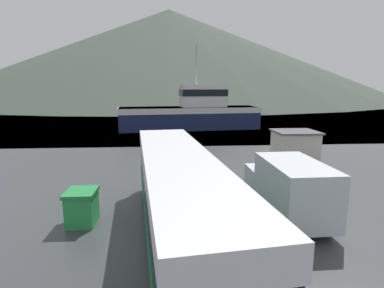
% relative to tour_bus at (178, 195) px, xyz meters
% --- Properties ---
extents(water_surface, '(240.00, 240.00, 0.00)m').
position_rel_tour_bus_xyz_m(water_surface, '(1.33, 138.41, -1.90)').
color(water_surface, slate).
rests_on(water_surface, ground).
extents(hill_backdrop, '(212.29, 212.29, 44.83)m').
position_rel_tour_bus_xyz_m(hill_backdrop, '(-0.78, 154.09, 20.52)').
color(hill_backdrop, '#3D473D').
rests_on(hill_backdrop, ground).
extents(tour_bus, '(3.91, 12.88, 3.39)m').
position_rel_tour_bus_xyz_m(tour_bus, '(0.00, 0.00, 0.00)').
color(tour_bus, '#146B3D').
rests_on(tour_bus, ground).
extents(delivery_van, '(2.32, 6.03, 2.62)m').
position_rel_tour_bus_xyz_m(delivery_van, '(4.93, 2.15, -0.53)').
color(delivery_van, silver).
rests_on(delivery_van, ground).
extents(fishing_boat, '(19.46, 7.03, 11.25)m').
position_rel_tour_bus_xyz_m(fishing_boat, '(2.61, 30.75, 0.38)').
color(fishing_boat, '#19234C').
rests_on(fishing_boat, water_surface).
extents(storage_bin, '(1.23, 1.43, 1.47)m').
position_rel_tour_bus_xyz_m(storage_bin, '(-4.03, 1.97, -1.15)').
color(storage_bin, green).
rests_on(storage_bin, ground).
extents(dock_kiosk, '(3.26, 3.02, 2.37)m').
position_rel_tour_bus_xyz_m(dock_kiosk, '(9.40, 12.12, -0.70)').
color(dock_kiosk, beige).
rests_on(dock_kiosk, ground).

